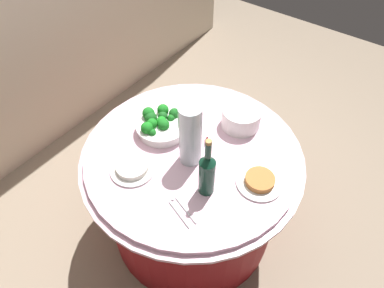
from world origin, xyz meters
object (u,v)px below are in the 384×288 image
(plate_stack, at_px, (241,117))
(serving_tongs, at_px, (181,211))
(food_plate_rice, at_px, (132,168))
(label_placard_front, at_px, (207,136))
(food_plate_peanuts, at_px, (260,181))
(broccoli_bowl, at_px, (160,124))
(decorative_fruit_vase, at_px, (190,138))
(wine_bottle, at_px, (207,173))

(plate_stack, height_order, serving_tongs, plate_stack)
(serving_tongs, xyz_separation_m, food_plate_rice, (0.04, 0.33, 0.01))
(label_placard_front, bearing_deg, food_plate_peanuts, -102.33)
(label_placard_front, bearing_deg, broccoli_bowl, 110.27)
(plate_stack, bearing_deg, food_plate_peanuts, -135.34)
(plate_stack, height_order, decorative_fruit_vase, decorative_fruit_vase)
(wine_bottle, bearing_deg, food_plate_peanuts, -44.74)
(broccoli_bowl, xyz_separation_m, food_plate_peanuts, (0.01, -0.60, -0.03))
(food_plate_rice, bearing_deg, broccoli_bowl, 12.81)
(broccoli_bowl, distance_m, label_placard_front, 0.26)
(wine_bottle, bearing_deg, broccoli_bowl, 68.12)
(broccoli_bowl, distance_m, food_plate_rice, 0.30)
(food_plate_peanuts, bearing_deg, plate_stack, 44.66)
(broccoli_bowl, height_order, food_plate_rice, broccoli_bowl)
(wine_bottle, xyz_separation_m, food_plate_peanuts, (0.18, -0.18, -0.11))
(serving_tongs, bearing_deg, food_plate_rice, 82.96)
(plate_stack, xyz_separation_m, label_placard_front, (-0.20, 0.08, -0.02))
(serving_tongs, relative_size, food_plate_peanuts, 0.75)
(food_plate_peanuts, relative_size, label_placard_front, 4.00)
(serving_tongs, height_order, label_placard_front, label_placard_front)
(food_plate_rice, bearing_deg, decorative_fruit_vase, -38.69)
(food_plate_rice, distance_m, label_placard_front, 0.42)
(broccoli_bowl, bearing_deg, food_plate_peanuts, -88.85)
(serving_tongs, bearing_deg, label_placard_front, 20.47)
(food_plate_rice, xyz_separation_m, food_plate_peanuts, (0.30, -0.53, -0.00))
(plate_stack, bearing_deg, label_placard_front, 159.42)
(decorative_fruit_vase, relative_size, food_plate_rice, 1.55)
(wine_bottle, bearing_deg, decorative_fruit_vase, 58.26)
(serving_tongs, xyz_separation_m, food_plate_peanuts, (0.34, -0.20, 0.01))
(broccoli_bowl, relative_size, plate_stack, 1.33)
(serving_tongs, bearing_deg, broccoli_bowl, 50.50)
(decorative_fruit_vase, distance_m, food_plate_peanuts, 0.38)
(broccoli_bowl, bearing_deg, wine_bottle, -111.88)
(label_placard_front, bearing_deg, decorative_fruit_vase, -178.54)
(wine_bottle, height_order, decorative_fruit_vase, decorative_fruit_vase)
(plate_stack, height_order, food_plate_rice, plate_stack)
(wine_bottle, height_order, food_plate_peanuts, wine_bottle)
(wine_bottle, distance_m, food_plate_peanuts, 0.28)
(broccoli_bowl, xyz_separation_m, plate_stack, (0.29, -0.32, 0.01))
(plate_stack, xyz_separation_m, serving_tongs, (-0.62, -0.08, -0.05))
(broccoli_bowl, bearing_deg, decorative_fruit_vase, -104.04)
(broccoli_bowl, distance_m, plate_stack, 0.43)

